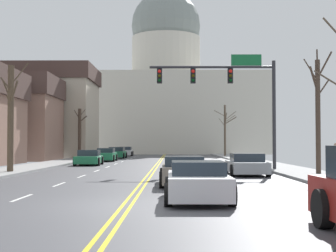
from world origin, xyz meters
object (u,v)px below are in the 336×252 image
object	(u,v)px
sedan_oncoming_01	(106,155)
sedan_oncoming_02	(117,153)
signal_gantry	(230,86)
sedan_near_01	(183,171)
sedan_oncoming_00	(89,158)
sedan_near_00	(246,165)
sedan_near_02	(197,182)
sedan_oncoming_03	(125,152)

from	to	relation	value
sedan_oncoming_01	sedan_oncoming_02	size ratio (longest dim) A/B	0.95
signal_gantry	sedan_near_01	xyz separation A→B (m)	(-3.14, -10.72, -4.74)
sedan_oncoming_00	sedan_near_01	bearing A→B (deg)	-69.56
sedan_near_01	sedan_oncoming_01	world-z (taller)	sedan_oncoming_01
signal_gantry	sedan_near_00	size ratio (longest dim) A/B	1.71
signal_gantry	sedan_near_02	distance (m)	17.22
sedan_near_00	sedan_oncoming_00	bearing A→B (deg)	130.90
sedan_near_01	sedan_oncoming_00	xyz separation A→B (m)	(-7.07, 18.98, -0.02)
sedan_near_02	sedan_near_00	bearing A→B (deg)	75.17
signal_gantry	sedan_oncoming_02	world-z (taller)	signal_gantry
signal_gantry	sedan_near_00	world-z (taller)	signal_gantry
sedan_near_02	sedan_oncoming_02	world-z (taller)	sedan_oncoming_02
sedan_oncoming_01	sedan_oncoming_00	bearing A→B (deg)	-91.30
sedan_near_01	sedan_near_02	size ratio (longest dim) A/B	1.03
sedan_near_00	sedan_near_02	distance (m)	12.71
signal_gantry	sedan_near_02	size ratio (longest dim) A/B	1.76
sedan_oncoming_00	sedan_oncoming_01	xyz separation A→B (m)	(0.20, 8.65, 0.03)
sedan_near_01	signal_gantry	bearing A→B (deg)	73.68
sedan_near_01	sedan_near_02	world-z (taller)	sedan_near_01
sedan_near_02	sedan_oncoming_01	world-z (taller)	sedan_oncoming_01
sedan_oncoming_02	sedan_near_01	bearing A→B (deg)	-79.50
sedan_oncoming_01	sedan_oncoming_03	distance (m)	19.73
signal_gantry	sedan_oncoming_01	world-z (taller)	signal_gantry
sedan_near_02	sedan_near_01	bearing A→B (deg)	93.26
sedan_near_02	sedan_oncoming_02	bearing A→B (deg)	99.58
signal_gantry	sedan_near_02	bearing A→B (deg)	-99.81
sedan_near_02	sedan_oncoming_01	size ratio (longest dim) A/B	1.00
sedan_near_01	sedan_near_00	bearing A→B (deg)	61.91
sedan_oncoming_00	sedan_oncoming_01	world-z (taller)	sedan_oncoming_01
sedan_near_02	sedan_oncoming_03	xyz separation A→B (m)	(-7.22, 52.95, 0.02)
sedan_near_02	sedan_oncoming_00	world-z (taller)	sedan_oncoming_00
sedan_near_01	sedan_oncoming_01	distance (m)	28.47
sedan_oncoming_00	sedan_oncoming_02	size ratio (longest dim) A/B	0.93
sedan_near_00	sedan_oncoming_02	world-z (taller)	sedan_oncoming_02
sedan_near_00	sedan_oncoming_00	size ratio (longest dim) A/B	1.06
signal_gantry	sedan_near_01	bearing A→B (deg)	-106.32
signal_gantry	sedan_oncoming_03	bearing A→B (deg)	105.32
sedan_near_02	sedan_oncoming_00	size ratio (longest dim) A/B	1.03
signal_gantry	sedan_oncoming_00	world-z (taller)	signal_gantry
sedan_near_01	sedan_oncoming_03	xyz separation A→B (m)	(-6.90, 47.36, 0.01)
sedan_near_00	sedan_oncoming_02	xyz separation A→B (m)	(-10.53, 30.84, 0.06)
sedan_near_00	sedan_oncoming_00	world-z (taller)	sedan_oncoming_00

